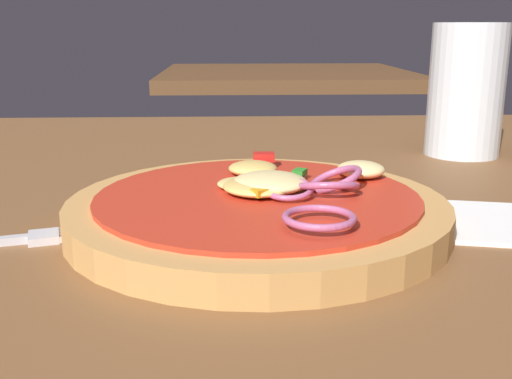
# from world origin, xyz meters

# --- Properties ---
(dining_table) EXTENTS (1.11, 1.06, 0.03)m
(dining_table) POSITION_xyz_m (0.00, 0.00, 0.02)
(dining_table) COLOR brown
(dining_table) RESTS_ON ground
(pizza) EXTENTS (0.25, 0.25, 0.04)m
(pizza) POSITION_xyz_m (-0.01, 0.03, 0.05)
(pizza) COLOR tan
(pizza) RESTS_ON dining_table
(beer_glass) EXTENTS (0.07, 0.07, 0.13)m
(beer_glass) POSITION_xyz_m (0.21, 0.25, 0.09)
(beer_glass) COLOR silver
(beer_glass) RESTS_ON dining_table
(background_table) EXTENTS (0.71, 0.66, 0.03)m
(background_table) POSITION_xyz_m (0.14, 1.45, 0.02)
(background_table) COLOR brown
(background_table) RESTS_ON ground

